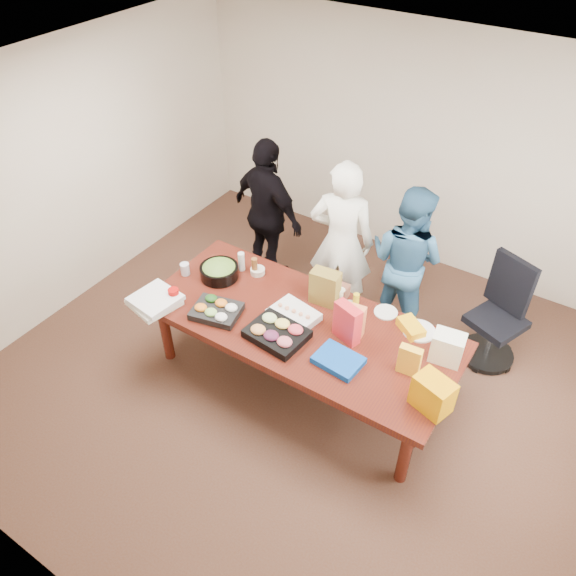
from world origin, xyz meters
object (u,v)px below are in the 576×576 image
Objects in this scene: conference_table at (300,352)px; person_center at (341,243)px; sheet_cake at (294,315)px; office_chair at (497,318)px; salad_bowl at (219,272)px; person_right at (406,260)px.

person_center reaches higher than conference_table.
person_center is at bearing 100.07° from conference_table.
person_center is 4.37× the size of sheet_cake.
person_center is at bearing -151.51° from office_chair.
sheet_cake reaches higher than conference_table.
sheet_cake is 0.92m from salad_bowl.
person_right is (0.63, 0.19, -0.08)m from person_center.
person_right is 1.35m from sheet_cake.
person_right is (-0.97, -0.00, 0.29)m from office_chair.
conference_table is 1.40m from person_right.
conference_table is 6.83× the size of sheet_cake.
person_right reaches higher than salad_bowl.
sheet_cake is at bearing 77.48° from person_center.
office_chair reaches higher than sheet_cake.
person_right is at bearing 77.70° from sheet_cake.
office_chair is 1.65m from person_center.
person_right is at bearing 70.82° from conference_table.
person_right is at bearing -158.08° from office_chair.
office_chair is 1.01m from person_right.
office_chair is at bearing -171.12° from person_right.
person_right is (0.44, 1.26, 0.44)m from conference_table.
person_right is at bearing 38.44° from salad_bowl.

